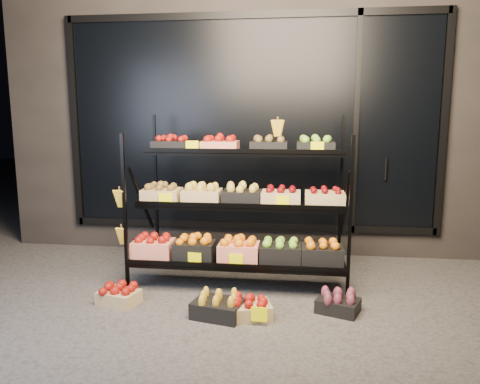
# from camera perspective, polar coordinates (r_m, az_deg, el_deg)

# --- Properties ---
(ground) EXTENTS (24.00, 24.00, 0.00)m
(ground) POSITION_cam_1_polar(r_m,az_deg,el_deg) (4.28, -1.05, -13.51)
(ground) COLOR #514F4C
(ground) RESTS_ON ground
(building) EXTENTS (6.00, 2.08, 3.50)m
(building) POSITION_cam_1_polar(r_m,az_deg,el_deg) (6.51, 2.23, 10.24)
(building) COLOR #2D2826
(building) RESTS_ON ground
(display_rack) EXTENTS (2.18, 1.02, 1.73)m
(display_rack) POSITION_cam_1_polar(r_m,az_deg,el_deg) (4.62, -0.13, -1.53)
(display_rack) COLOR black
(display_rack) RESTS_ON ground
(tag_floor_b) EXTENTS (0.13, 0.01, 0.12)m
(tag_floor_b) POSITION_cam_1_polar(r_m,az_deg,el_deg) (3.87, 2.36, -15.22)
(tag_floor_b) COLOR #F9F400
(tag_floor_b) RESTS_ON ground
(floor_crate_left) EXTENTS (0.39, 0.33, 0.18)m
(floor_crate_left) POSITION_cam_1_polar(r_m,az_deg,el_deg) (4.40, -14.55, -11.99)
(floor_crate_left) COLOR tan
(floor_crate_left) RESTS_ON ground
(floor_crate_midleft) EXTENTS (0.46, 0.38, 0.20)m
(floor_crate_midleft) POSITION_cam_1_polar(r_m,az_deg,el_deg) (4.01, -2.67, -13.68)
(floor_crate_midleft) COLOR black
(floor_crate_midleft) RESTS_ON ground
(floor_crate_midright) EXTENTS (0.41, 0.35, 0.19)m
(floor_crate_midright) POSITION_cam_1_polar(r_m,az_deg,el_deg) (4.00, 1.13, -13.90)
(floor_crate_midright) COLOR tan
(floor_crate_midright) RESTS_ON ground
(floor_crate_right) EXTENTS (0.41, 0.36, 0.18)m
(floor_crate_right) POSITION_cam_1_polar(r_m,az_deg,el_deg) (4.18, 11.87, -13.06)
(floor_crate_right) COLOR black
(floor_crate_right) RESTS_ON ground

